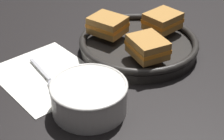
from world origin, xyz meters
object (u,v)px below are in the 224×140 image
sandwich_near_left (163,21)px  sandwich_near_right (108,25)px  sandwich_far_left (148,47)px  skillet (138,44)px  spoon (51,80)px  soup_bowl (89,95)px

sandwich_near_left → sandwich_near_right: bearing=-120.9°
sandwich_near_right → sandwich_far_left: 0.16m
sandwich_far_left → sandwich_near_right: bearing=179.1°
sandwich_near_right → skillet: bearing=29.1°
sandwich_near_right → sandwich_far_left: bearing=-0.9°
skillet → sandwich_near_left: bearing=89.1°
spoon → sandwich_far_left: 0.25m
soup_bowl → skillet: (-0.11, 0.25, -0.02)m
spoon → skillet: bearing=90.2°
soup_bowl → sandwich_near_right: 0.28m
spoon → sandwich_near_left: sandwich_near_left is taller
spoon → sandwich_near_left: size_ratio=1.70×
soup_bowl → sandwich_far_left: size_ratio=1.49×
spoon → sandwich_near_right: 0.24m
sandwich_near_left → spoon: bearing=-94.6°
soup_bowl → spoon: bearing=-174.6°
skillet → sandwich_far_left: sandwich_far_left is taller
skillet → sandwich_far_left: bearing=-30.9°
soup_bowl → sandwich_near_right: size_ratio=1.48×
soup_bowl → sandwich_near_left: bearing=107.6°
sandwich_near_left → sandwich_far_left: (0.08, -0.14, 0.00)m
sandwich_near_left → sandwich_far_left: bearing=-60.9°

